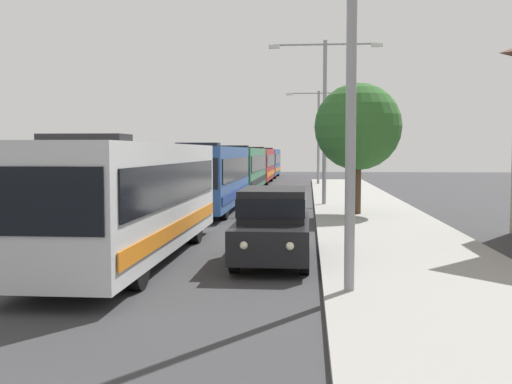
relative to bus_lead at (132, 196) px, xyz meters
name	(u,v)px	position (x,y,z in m)	size (l,w,h in m)	color
bus_lead	(132,196)	(0.00, 0.00, 0.00)	(2.58, 10.97, 3.21)	silver
bus_second_in_line	(211,176)	(0.00, 12.66, 0.00)	(2.58, 10.71, 3.21)	#284C8C
bus_middle	(241,168)	(0.00, 25.32, 0.00)	(2.58, 12.28, 3.21)	#33724C
bus_fourth_in_line	(257,164)	(0.00, 37.95, 0.00)	(2.58, 11.18, 3.21)	maroon
bus_rear	(267,162)	(0.00, 50.31, 0.00)	(2.58, 11.53, 3.21)	#284C8C
white_suv	(273,222)	(3.70, 0.01, -0.66)	(1.86, 4.72, 1.90)	black
streetlamp_near	(352,16)	(5.40, -3.64, 3.73)	(6.15, 0.28, 8.63)	gray
streetlamp_mid	(325,105)	(5.40, 15.64, 3.53)	(5.72, 0.28, 8.30)	gray
streetlamp_far	(319,127)	(5.40, 34.93, 3.18)	(5.41, 0.28, 7.69)	gray
roadside_tree	(358,127)	(6.70, 10.86, 2.21)	(3.74, 3.74, 5.63)	#4C3823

